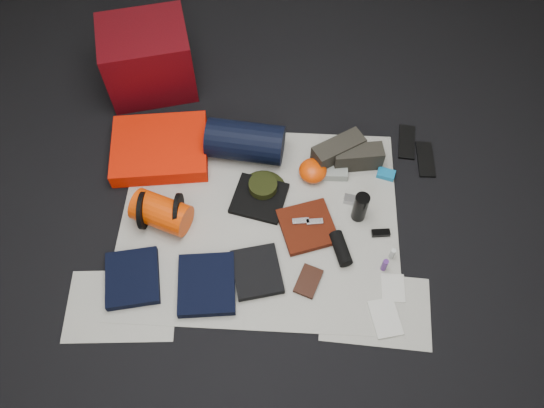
{
  "coord_description": "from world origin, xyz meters",
  "views": [
    {
      "loc": [
        0.15,
        -1.47,
        2.71
      ],
      "look_at": [
        0.07,
        0.06,
        0.1
      ],
      "focal_mm": 35.0,
      "sensor_mm": 36.0,
      "label": 1
    }
  ],
  "objects_px": {
    "navy_duffel": "(245,142)",
    "water_bottle": "(360,207)",
    "red_cabinet": "(148,59)",
    "paperback_book": "(308,281)",
    "stuff_sack": "(161,213)",
    "compact_camera": "(351,200)",
    "sleeping_pad": "(160,148)"
  },
  "relations": [
    {
      "from": "paperback_book",
      "to": "compact_camera",
      "type": "bearing_deg",
      "value": 85.18
    },
    {
      "from": "water_bottle",
      "to": "paperback_book",
      "type": "relative_size",
      "value": 1.2
    },
    {
      "from": "sleeping_pad",
      "to": "compact_camera",
      "type": "distance_m",
      "value": 1.21
    },
    {
      "from": "water_bottle",
      "to": "compact_camera",
      "type": "xyz_separation_m",
      "value": [
        -0.04,
        0.1,
        -0.09
      ]
    },
    {
      "from": "sleeping_pad",
      "to": "compact_camera",
      "type": "height_order",
      "value": "sleeping_pad"
    },
    {
      "from": "stuff_sack",
      "to": "compact_camera",
      "type": "distance_m",
      "value": 1.1
    },
    {
      "from": "navy_duffel",
      "to": "sleeping_pad",
      "type": "bearing_deg",
      "value": -171.16
    },
    {
      "from": "stuff_sack",
      "to": "paperback_book",
      "type": "relative_size",
      "value": 1.83
    },
    {
      "from": "red_cabinet",
      "to": "water_bottle",
      "type": "bearing_deg",
      "value": -51.06
    },
    {
      "from": "compact_camera",
      "to": "paperback_book",
      "type": "bearing_deg",
      "value": -103.96
    },
    {
      "from": "stuff_sack",
      "to": "water_bottle",
      "type": "bearing_deg",
      "value": 4.46
    },
    {
      "from": "red_cabinet",
      "to": "navy_duffel",
      "type": "distance_m",
      "value": 0.88
    },
    {
      "from": "water_bottle",
      "to": "red_cabinet",
      "type": "bearing_deg",
      "value": 144.33
    },
    {
      "from": "red_cabinet",
      "to": "paperback_book",
      "type": "bearing_deg",
      "value": -67.87
    },
    {
      "from": "paperback_book",
      "to": "water_bottle",
      "type": "bearing_deg",
      "value": 76.69
    },
    {
      "from": "red_cabinet",
      "to": "paperback_book",
      "type": "xyz_separation_m",
      "value": [
        1.07,
        -1.4,
        -0.21
      ]
    },
    {
      "from": "red_cabinet",
      "to": "navy_duffel",
      "type": "bearing_deg",
      "value": -55.16
    },
    {
      "from": "sleeping_pad",
      "to": "red_cabinet",
      "type": "bearing_deg",
      "value": 103.48
    },
    {
      "from": "navy_duffel",
      "to": "water_bottle",
      "type": "bearing_deg",
      "value": -25.48
    },
    {
      "from": "red_cabinet",
      "to": "water_bottle",
      "type": "xyz_separation_m",
      "value": [
        1.36,
        -0.97,
        -0.12
      ]
    },
    {
      "from": "water_bottle",
      "to": "paperback_book",
      "type": "distance_m",
      "value": 0.52
    },
    {
      "from": "sleeping_pad",
      "to": "stuff_sack",
      "type": "bearing_deg",
      "value": -79.04
    },
    {
      "from": "sleeping_pad",
      "to": "water_bottle",
      "type": "height_order",
      "value": "water_bottle"
    },
    {
      "from": "water_bottle",
      "to": "stuff_sack",
      "type": "bearing_deg",
      "value": -175.54
    },
    {
      "from": "sleeping_pad",
      "to": "compact_camera",
      "type": "bearing_deg",
      "value": -13.75
    },
    {
      "from": "compact_camera",
      "to": "stuff_sack",
      "type": "bearing_deg",
      "value": -159.22
    },
    {
      "from": "compact_camera",
      "to": "navy_duffel",
      "type": "bearing_deg",
      "value": 165.0
    },
    {
      "from": "red_cabinet",
      "to": "sleeping_pad",
      "type": "relative_size",
      "value": 0.95
    },
    {
      "from": "navy_duffel",
      "to": "paperback_book",
      "type": "xyz_separation_m",
      "value": [
        0.4,
        -0.84,
        -0.11
      ]
    },
    {
      "from": "navy_duffel",
      "to": "compact_camera",
      "type": "relative_size",
      "value": 5.23
    },
    {
      "from": "sleeping_pad",
      "to": "water_bottle",
      "type": "xyz_separation_m",
      "value": [
        1.22,
        -0.39,
        0.05
      ]
    },
    {
      "from": "red_cabinet",
      "to": "sleeping_pad",
      "type": "bearing_deg",
      "value": -91.91
    }
  ]
}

